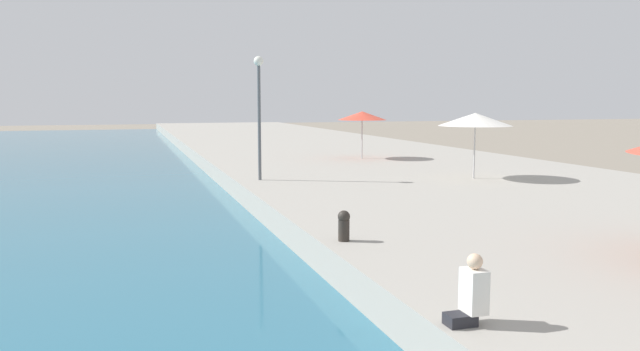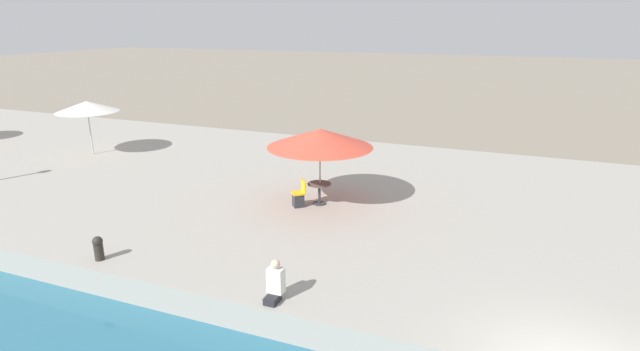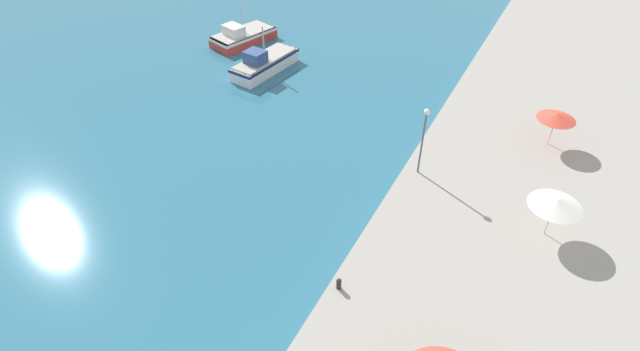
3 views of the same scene
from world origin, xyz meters
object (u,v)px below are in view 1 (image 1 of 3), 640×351
at_px(cafe_umbrella_striped, 362,116).
at_px(person_at_quay, 471,294).
at_px(cafe_umbrella_white, 475,119).
at_px(lamppost, 259,97).
at_px(mooring_bollard, 344,225).

relative_size(cafe_umbrella_striped, person_at_quay, 2.59).
xyz_separation_m(cafe_umbrella_white, person_at_quay, (-8.32, -13.71, -1.82)).
bearing_deg(cafe_umbrella_white, lamppost, 166.00).
height_order(cafe_umbrella_striped, mooring_bollard, cafe_umbrella_striped).
bearing_deg(lamppost, cafe_umbrella_striped, 45.91).
height_order(cafe_umbrella_white, lamppost, lamppost).
bearing_deg(cafe_umbrella_striped, lamppost, -134.09).
bearing_deg(mooring_bollard, cafe_umbrella_white, 45.92).
height_order(cafe_umbrella_white, person_at_quay, cafe_umbrella_white).
relative_size(cafe_umbrella_white, cafe_umbrella_striped, 1.12).
bearing_deg(cafe_umbrella_white, cafe_umbrella_striped, 96.91).
bearing_deg(cafe_umbrella_striped, cafe_umbrella_white, -83.09).
height_order(cafe_umbrella_striped, person_at_quay, cafe_umbrella_striped).
xyz_separation_m(mooring_bollard, lamppost, (0.40, 10.52, 2.74)).
xyz_separation_m(cafe_umbrella_white, mooring_bollard, (-8.28, -8.55, -1.89)).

